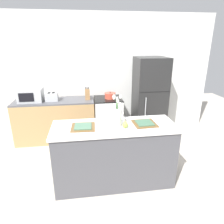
% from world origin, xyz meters
% --- Properties ---
extents(ground_plane, '(10.00, 10.00, 0.00)m').
position_xyz_m(ground_plane, '(0.00, 0.00, 0.00)').
color(ground_plane, beige).
extents(back_wall, '(5.20, 0.08, 2.70)m').
position_xyz_m(back_wall, '(0.00, 2.00, 1.35)').
color(back_wall, silver).
rests_on(back_wall, ground_plane).
extents(kitchen_island, '(1.80, 0.66, 0.96)m').
position_xyz_m(kitchen_island, '(0.00, 0.00, 0.48)').
color(kitchen_island, '#4C4C51').
rests_on(kitchen_island, ground_plane).
extents(back_counter, '(1.68, 0.60, 0.91)m').
position_xyz_m(back_counter, '(-1.06, 1.60, 0.46)').
color(back_counter, tan).
rests_on(back_counter, ground_plane).
extents(stove_range, '(0.60, 0.61, 0.91)m').
position_xyz_m(stove_range, '(0.10, 1.60, 0.46)').
color(stove_range, silver).
rests_on(stove_range, ground_plane).
extents(refrigerator, '(0.68, 0.67, 1.78)m').
position_xyz_m(refrigerator, '(1.05, 1.60, 0.89)').
color(refrigerator, black).
rests_on(refrigerator, ground_plane).
extents(flower_vase, '(0.16, 0.16, 0.45)m').
position_xyz_m(flower_vase, '(0.04, 0.00, 1.12)').
color(flower_vase, silver).
rests_on(flower_vase, kitchen_island).
extents(pear_figurine, '(0.08, 0.08, 0.13)m').
position_xyz_m(pear_figurine, '(0.14, -0.10, 1.01)').
color(pear_figurine, '#9EBC47').
rests_on(pear_figurine, kitchen_island).
extents(plate_setting_left, '(0.35, 0.35, 0.02)m').
position_xyz_m(plate_setting_left, '(-0.45, 0.00, 0.97)').
color(plate_setting_left, brown).
rests_on(plate_setting_left, kitchen_island).
extents(plate_setting_right, '(0.35, 0.35, 0.02)m').
position_xyz_m(plate_setting_right, '(0.45, 0.00, 0.97)').
color(plate_setting_right, brown).
rests_on(plate_setting_right, kitchen_island).
extents(toaster, '(0.28, 0.18, 0.17)m').
position_xyz_m(toaster, '(-1.09, 1.58, 1.00)').
color(toaster, '#B7BABC').
rests_on(toaster, back_counter).
extents(cooking_pot, '(0.24, 0.24, 0.15)m').
position_xyz_m(cooking_pot, '(0.15, 1.59, 0.98)').
color(cooking_pot, '#CC4C38').
rests_on(cooking_pot, stove_range).
extents(microwave, '(0.48, 0.37, 0.27)m').
position_xyz_m(microwave, '(-1.51, 1.60, 1.05)').
color(microwave, '#B7BABC').
rests_on(microwave, back_counter).
extents(knife_block, '(0.10, 0.14, 0.27)m').
position_xyz_m(knife_block, '(-0.34, 1.58, 1.03)').
color(knife_block, '#A37547').
rests_on(knife_block, back_counter).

